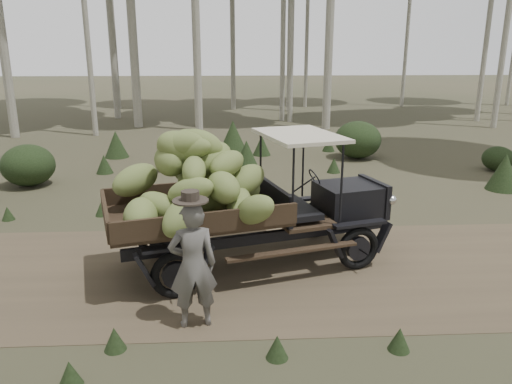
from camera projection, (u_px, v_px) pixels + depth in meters
ground at (297, 270)px, 8.18m from camera, size 120.00×120.00×0.00m
dirt_track at (297, 270)px, 8.18m from camera, size 70.00×4.00×0.01m
banana_truck at (225, 188)px, 7.89m from camera, size 4.97×3.07×2.42m
farmer at (193, 264)px, 6.35m from camera, size 0.68×0.53×1.84m
undergrowth at (246, 234)px, 8.27m from camera, size 22.51×21.71×1.39m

